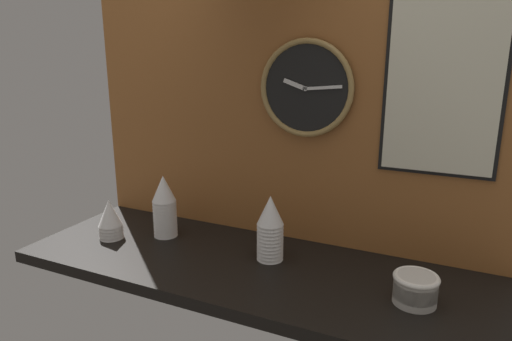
% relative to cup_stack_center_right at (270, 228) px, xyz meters
% --- Properties ---
extents(ground_plane, '(1.60, 0.56, 0.04)m').
position_rel_cup_stack_center_right_xyz_m(ground_plane, '(-0.04, -0.05, -0.13)').
color(ground_plane, black).
extents(wall_tiled_back, '(1.60, 0.03, 1.05)m').
position_rel_cup_stack_center_right_xyz_m(wall_tiled_back, '(-0.04, 0.22, 0.41)').
color(wall_tiled_back, '#A3602D').
rests_on(wall_tiled_back, ground_plane).
extents(cup_stack_center_right, '(0.09, 0.09, 0.23)m').
position_rel_cup_stack_center_right_xyz_m(cup_stack_center_right, '(0.00, 0.00, 0.00)').
color(cup_stack_center_right, white).
rests_on(cup_stack_center_right, ground_plane).
extents(cup_stack_left, '(0.09, 0.09, 0.24)m').
position_rel_cup_stack_center_right_xyz_m(cup_stack_left, '(-0.44, 0.02, 0.01)').
color(cup_stack_left, white).
rests_on(cup_stack_left, ground_plane).
extents(cup_stack_far_left, '(0.09, 0.09, 0.15)m').
position_rel_cup_stack_center_right_xyz_m(cup_stack_far_left, '(-0.61, -0.09, -0.04)').
color(cup_stack_far_left, white).
rests_on(cup_stack_far_left, ground_plane).
extents(bowl_stack_far_right, '(0.13, 0.13, 0.09)m').
position_rel_cup_stack_center_right_xyz_m(bowl_stack_far_right, '(0.48, -0.08, -0.07)').
color(bowl_stack_far_right, beige).
rests_on(bowl_stack_far_right, ground_plane).
extents(wall_clock, '(0.33, 0.03, 0.33)m').
position_rel_cup_stack_center_right_xyz_m(wall_clock, '(0.05, 0.19, 0.45)').
color(wall_clock, black).
extents(menu_board, '(0.35, 0.01, 0.58)m').
position_rel_cup_stack_center_right_xyz_m(menu_board, '(0.48, 0.19, 0.48)').
color(menu_board, black).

